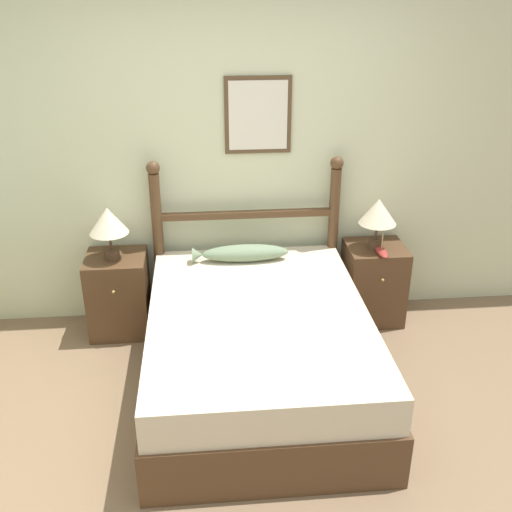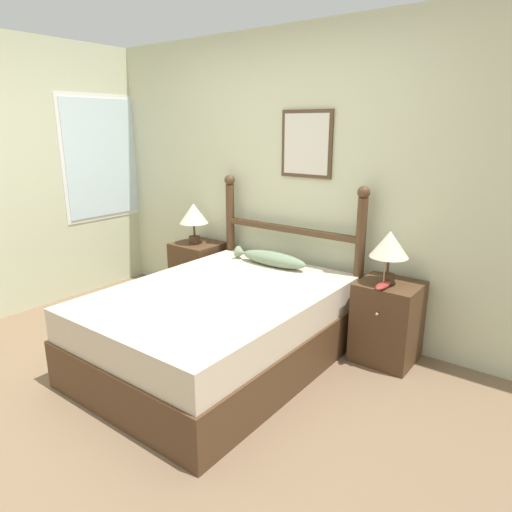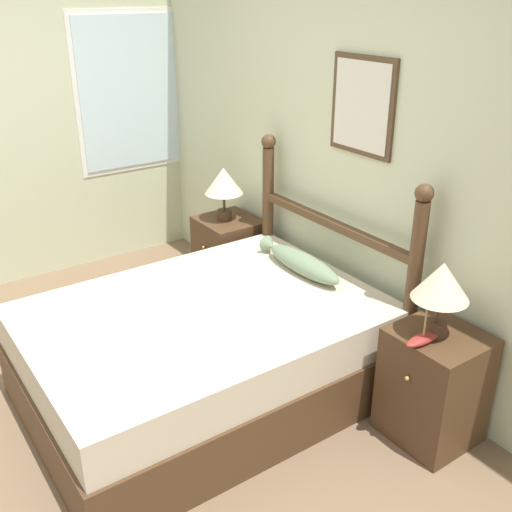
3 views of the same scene
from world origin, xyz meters
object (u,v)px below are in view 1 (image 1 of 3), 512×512
(table_lamp_right, at_px, (378,213))
(fish_pillow, at_px, (242,253))
(nightstand_right, at_px, (373,283))
(nightstand_left, at_px, (119,294))
(table_lamp_left, at_px, (108,222))
(bed, at_px, (258,349))
(model_boat, at_px, (381,251))

(table_lamp_right, xyz_separation_m, fish_pillow, (-1.02, -0.04, -0.27))
(table_lamp_right, bearing_deg, nightstand_right, 51.98)
(nightstand_right, bearing_deg, fish_pillow, -176.53)
(nightstand_right, xyz_separation_m, table_lamp_right, (-0.02, -0.03, 0.60))
(table_lamp_right, height_order, fish_pillow, table_lamp_right)
(nightstand_left, distance_m, table_lamp_left, 0.60)
(nightstand_left, bearing_deg, table_lamp_right, -0.79)
(bed, distance_m, table_lamp_left, 1.42)
(table_lamp_right, distance_m, model_boat, 0.28)
(nightstand_left, xyz_separation_m, nightstand_right, (1.98, 0.00, 0.00))
(table_lamp_right, height_order, model_boat, table_lamp_right)
(nightstand_right, bearing_deg, nightstand_left, 180.00)
(bed, xyz_separation_m, fish_pillow, (-0.05, 0.74, 0.36))
(bed, distance_m, model_boat, 1.25)
(bed, height_order, table_lamp_right, table_lamp_right)
(bed, bearing_deg, table_lamp_left, 142.24)
(bed, distance_m, table_lamp_right, 1.39)
(nightstand_left, relative_size, table_lamp_left, 1.58)
(model_boat, bearing_deg, table_lamp_right, 99.45)
(table_lamp_left, bearing_deg, model_boat, -3.14)
(nightstand_left, height_order, table_lamp_right, table_lamp_right)
(table_lamp_left, relative_size, table_lamp_right, 1.00)
(table_lamp_left, distance_m, fish_pillow, 0.99)
(nightstand_right, bearing_deg, table_lamp_left, -179.30)
(table_lamp_left, bearing_deg, table_lamp_right, -0.07)
(table_lamp_left, relative_size, fish_pillow, 0.55)
(nightstand_right, distance_m, model_boat, 0.36)
(fish_pillow, bearing_deg, model_boat, -3.88)
(bed, bearing_deg, nightstand_left, 140.96)
(table_lamp_right, bearing_deg, table_lamp_left, 179.93)
(nightstand_left, xyz_separation_m, table_lamp_left, (-0.01, -0.02, 0.60))
(bed, relative_size, table_lamp_right, 4.94)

